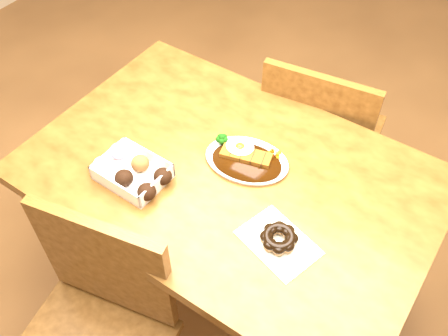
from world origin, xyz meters
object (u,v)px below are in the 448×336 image
Objects in this scene: table at (230,192)px; pon_de_ring at (279,239)px; chair_near at (95,335)px; chair_far at (318,138)px; katsu_curry_plate at (246,158)px; donut_box at (132,171)px.

table is 5.11× the size of pon_de_ring.
chair_near is 3.70× the size of pon_de_ring.
chair_far reaches higher than katsu_curry_plate.
table is at bearing 67.10° from chair_near.
chair_far is 3.09× the size of katsu_curry_plate.
pon_de_ring is (0.23, -0.20, 0.01)m from katsu_curry_plate.
donut_box is at bearing -174.60° from pon_de_ring.
donut_box reaches higher than katsu_curry_plate.
chair_far reaches higher than pon_de_ring.
table is 1.38× the size of chair_near.
pon_de_ring is (0.24, -0.14, 0.12)m from table.
table is 0.13m from katsu_curry_plate.
chair_near reaches higher than table.
pon_de_ring is (0.35, 0.40, 0.29)m from chair_near.
table is 1.38× the size of chair_far.
chair_near reaches higher than katsu_curry_plate.
table is 0.30m from pon_de_ring.
chair_far is at bearing 83.51° from table.
table is 4.26× the size of katsu_curry_plate.
katsu_curry_plate is (-0.05, -0.47, 0.28)m from chair_far.
chair_near is at bearing -101.09° from table.
katsu_curry_plate is (0.01, 0.06, 0.11)m from table.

